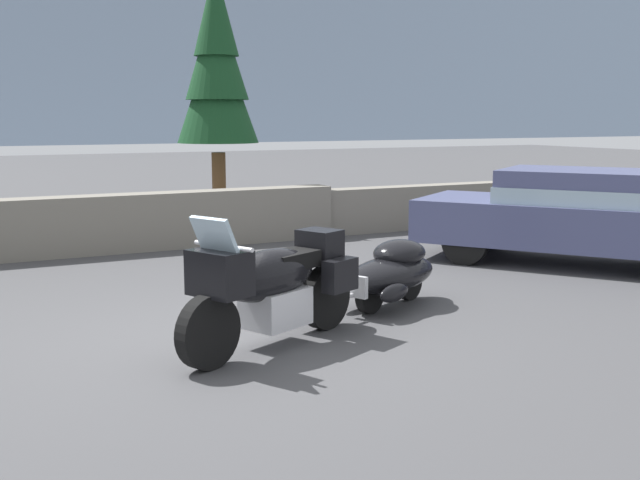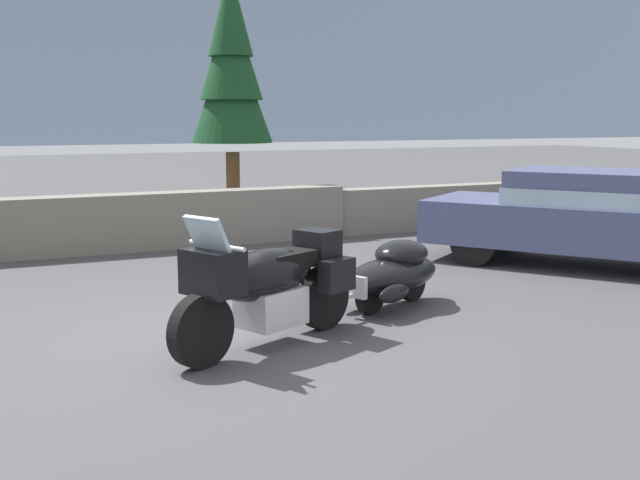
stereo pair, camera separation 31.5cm
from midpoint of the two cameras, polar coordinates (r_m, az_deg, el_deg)
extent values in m
plane|color=#424244|center=(7.72, -8.73, -7.36)|extent=(80.00, 80.00, 0.00)
cube|color=slate|center=(12.88, -16.43, 1.12)|extent=(8.00, 0.50, 0.94)
cube|color=slate|center=(16.37, 12.25, 2.76)|extent=(8.00, 0.45, 0.85)
cylinder|color=black|center=(6.80, -9.59, -6.74)|extent=(0.66, 0.40, 0.66)
cylinder|color=black|center=(7.96, -0.71, -4.28)|extent=(0.66, 0.40, 0.66)
cube|color=silver|center=(7.38, -4.53, -4.98)|extent=(0.73, 0.65, 0.36)
ellipsoid|color=black|center=(7.24, -5.11, -2.60)|extent=(1.27, 0.90, 0.48)
cube|color=black|center=(6.79, -8.76, -2.42)|extent=(0.54, 0.62, 0.40)
cube|color=#9EB7C6|center=(6.69, -9.14, 0.28)|extent=(0.36, 0.48, 0.34)
cube|color=black|center=(7.43, -3.52, -1.48)|extent=(0.66, 0.56, 0.16)
cube|color=black|center=(7.77, -1.19, -0.25)|extent=(0.46, 0.50, 0.28)
cube|color=black|center=(7.60, 0.32, -2.61)|extent=(0.43, 0.31, 0.32)
cube|color=black|center=(7.98, -3.07, -2.07)|extent=(0.43, 0.31, 0.32)
cylinder|color=silver|center=(6.78, -8.50, -0.45)|extent=(0.33, 0.65, 0.04)
cylinder|color=silver|center=(6.77, -9.33, -4.62)|extent=(0.26, 0.17, 0.54)
cylinder|color=black|center=(8.61, 2.68, -4.02)|extent=(0.44, 0.28, 0.44)
cylinder|color=black|center=(9.27, 5.67, -3.10)|extent=(0.44, 0.28, 0.44)
ellipsoid|color=black|center=(8.90, 4.24, -2.54)|extent=(1.65, 1.25, 0.40)
ellipsoid|color=black|center=(9.01, 4.90, -0.99)|extent=(0.89, 0.81, 0.32)
cube|color=silver|center=(8.34, 1.49, -3.45)|extent=(0.19, 0.32, 0.24)
ellipsoid|color=black|center=(8.42, 4.45, -3.92)|extent=(0.53, 0.34, 0.20)
ellipsoid|color=black|center=(8.78, 0.98, -3.35)|extent=(0.53, 0.34, 0.20)
cylinder|color=silver|center=(8.06, -0.19, -4.55)|extent=(0.66, 0.34, 0.05)
cylinder|color=black|center=(11.59, 9.96, -0.13)|extent=(0.57, 0.68, 0.68)
cylinder|color=black|center=(13.06, 12.05, 0.83)|extent=(0.57, 0.68, 0.68)
cube|color=#474C75|center=(11.97, 17.51, 1.17)|extent=(4.09, 4.72, 0.64)
cube|color=#474C75|center=(11.87, 18.71, 3.78)|extent=(2.74, 2.95, 0.48)
cube|color=#9EB7C6|center=(11.88, 18.68, 3.20)|extent=(2.80, 3.00, 0.24)
cylinder|color=brown|center=(15.67, -8.05, 3.75)|extent=(0.28, 0.28, 1.47)
cone|color=#143D1E|center=(15.62, -8.22, 11.40)|extent=(1.61, 1.61, 2.32)
cone|color=#143D1E|center=(15.66, -8.28, 13.96)|extent=(1.25, 1.25, 2.03)
cone|color=#143D1E|center=(15.74, -8.34, 16.50)|extent=(0.89, 0.89, 1.74)
camera|label=1|loc=(0.16, -91.08, -0.17)|focal=43.23mm
camera|label=2|loc=(0.16, 88.92, 0.17)|focal=43.23mm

